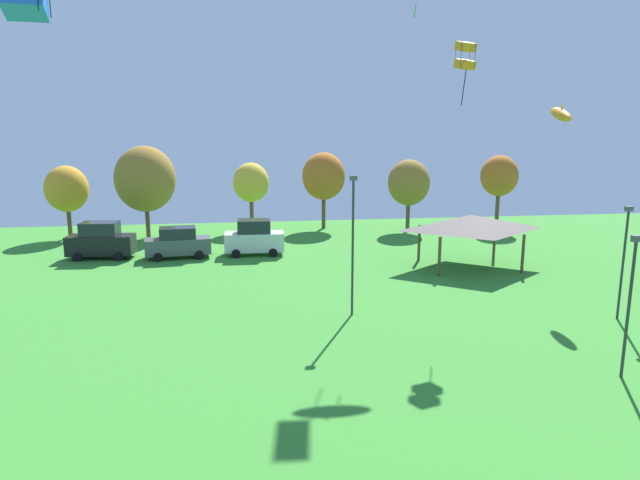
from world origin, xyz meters
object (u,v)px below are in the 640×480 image
light_post_0 (353,239)px  treeline_tree_4 (409,183)px  treeline_tree_3 (324,176)px  treeline_tree_2 (251,183)px  kite_flying_2 (465,56)px  treeline_tree_0 (67,189)px  kite_flying_6 (561,114)px  parked_car_third_from_left (254,238)px  parked_car_leftmost (101,241)px  light_post_2 (630,298)px  light_post_1 (624,256)px  park_pavilion (470,222)px  parked_car_second_from_left (178,243)px  treeline_tree_1 (145,179)px  treeline_tree_5 (499,176)px

light_post_0 → treeline_tree_4: light_post_0 is taller
treeline_tree_3 → treeline_tree_4: treeline_tree_3 is taller
light_post_0 → treeline_tree_2: size_ratio=1.15×
kite_flying_2 → treeline_tree_0: size_ratio=0.53×
kite_flying_6 → parked_car_third_from_left: 22.34m
kite_flying_6 → parked_car_third_from_left: kite_flying_6 is taller
parked_car_third_from_left → treeline_tree_2: size_ratio=0.71×
parked_car_leftmost → light_post_2: light_post_2 is taller
light_post_1 → treeline_tree_0: (-33.37, 25.56, 0.96)m
kite_flying_2 → treeline_tree_4: bearing=81.1°
light_post_1 → treeline_tree_2: treeline_tree_2 is taller
treeline_tree_2 → treeline_tree_4: treeline_tree_4 is taller
parked_car_third_from_left → treeline_tree_0: 18.04m
parked_car_third_from_left → light_post_2: size_ratio=0.79×
parked_car_leftmost → light_post_2: bearing=-39.3°
park_pavilion → light_post_0: light_post_0 is taller
treeline_tree_0 → light_post_2: bearing=-47.4°
light_post_0 → light_post_1: size_ratio=1.25×
kite_flying_6 → light_post_0: bearing=-162.2°
parked_car_leftmost → parked_car_third_from_left: parked_car_leftmost is taller
kite_flying_6 → parked_car_second_from_left: (-23.26, 10.03, -9.06)m
treeline_tree_1 → treeline_tree_4: 23.16m
parked_car_leftmost → treeline_tree_2: 15.21m
parked_car_third_from_left → treeline_tree_3: size_ratio=0.63×
light_post_1 → treeline_tree_3: bearing=112.2°
kite_flying_2 → treeline_tree_2: bearing=116.4°
treeline_tree_1 → treeline_tree_2: bearing=14.1°
treeline_tree_1 → treeline_tree_5: bearing=-0.5°
treeline_tree_2 → treeline_tree_5: treeline_tree_5 is taller
parked_car_third_from_left → parked_car_leftmost: bearing=-179.9°
treeline_tree_2 → treeline_tree_1: bearing=-165.9°
treeline_tree_3 → treeline_tree_5: bearing=-9.0°
kite_flying_6 → light_post_0: size_ratio=0.43×
park_pavilion → treeline_tree_2: treeline_tree_2 is taller
parked_car_leftmost → treeline_tree_0: bearing=122.5°
kite_flying_6 → treeline_tree_4: (-3.52, 18.33, -5.78)m
parked_car_leftmost → treeline_tree_3: size_ratio=0.68×
light_post_2 → parked_car_leftmost: bearing=136.5°
light_post_2 → treeline_tree_3: 34.18m
treeline_tree_1 → light_post_2: bearing=-54.1°
kite_flying_2 → parked_car_second_from_left: size_ratio=0.69×
treeline_tree_1 → treeline_tree_4: bearing=0.0°
parked_car_leftmost → light_post_1: light_post_1 is taller
light_post_0 → treeline_tree_0: (-20.21, 23.13, 0.23)m
light_post_0 → treeline_tree_4: 24.47m
light_post_1 → treeline_tree_0: size_ratio=0.92×
parked_car_second_from_left → parked_car_third_from_left: size_ratio=1.09×
parked_car_leftmost → treeline_tree_1: bearing=78.6°
treeline_tree_4 → park_pavilion: bearing=-88.7°
kite_flying_2 → treeline_tree_4: size_ratio=0.51×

